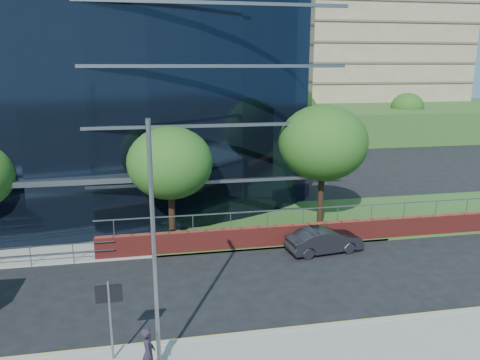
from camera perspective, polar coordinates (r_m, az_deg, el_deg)
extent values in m
cube|color=#2D511E|center=(33.67, 21.96, -3.75)|extent=(36.00, 8.00, 0.12)
cube|color=black|center=(41.13, -25.43, 10.23)|extent=(38.00, 16.00, 16.00)
cube|color=maroon|center=(28.49, 19.21, -5.49)|extent=(34.00, 0.40, 1.20)
cube|color=slate|center=(28.05, 19.45, -2.63)|extent=(34.00, 0.06, 0.06)
cube|color=#2D511E|center=(76.76, 9.06, 7.95)|extent=(60.00, 42.00, 4.00)
cube|color=gray|center=(78.61, 8.98, 19.05)|extent=(50.00, 12.00, 26.00)
cylinder|color=slate|center=(16.46, -15.49, -16.19)|extent=(0.08, 0.08, 2.80)
cube|color=black|center=(16.04, -15.71, -13.21)|extent=(0.85, 0.06, 0.60)
cylinder|color=black|center=(26.15, -8.29, -4.38)|extent=(0.36, 0.36, 3.08)
ellipsoid|color=#1B4714|center=(25.38, -8.52, 2.09)|extent=(4.62, 4.62, 3.93)
cylinder|color=black|center=(28.79, 9.80, -2.28)|extent=(0.36, 0.36, 3.52)
ellipsoid|color=#1B4714|center=(28.04, 10.08, 4.49)|extent=(5.28, 5.28, 4.49)
cylinder|color=black|center=(59.21, 6.94, 5.87)|extent=(0.36, 0.36, 3.08)
ellipsoid|color=#1B4714|center=(58.87, 7.03, 8.77)|extent=(4.62, 4.62, 3.93)
cylinder|color=black|center=(67.56, 19.53, 6.06)|extent=(0.36, 0.36, 2.86)
ellipsoid|color=#1B4714|center=(67.28, 19.72, 8.42)|extent=(4.29, 4.29, 3.65)
cylinder|color=slate|center=(14.71, -10.44, -8.36)|extent=(0.14, 0.14, 8.00)
cube|color=slate|center=(14.09, -11.15, 7.05)|extent=(0.15, 0.70, 0.12)
imported|color=black|center=(25.22, 10.23, -7.26)|extent=(4.20, 1.94, 1.33)
imported|color=black|center=(15.58, -11.10, -20.05)|extent=(0.46, 0.66, 1.76)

